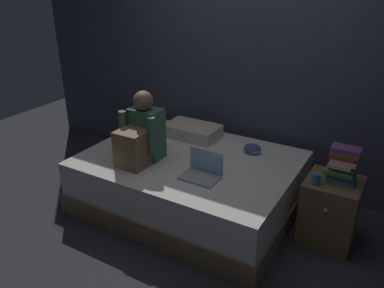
% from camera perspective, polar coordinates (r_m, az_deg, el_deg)
% --- Properties ---
extents(ground_plane, '(8.00, 8.00, 0.00)m').
position_cam_1_polar(ground_plane, '(3.67, -0.01, -11.98)').
color(ground_plane, '#2D2D33').
extents(wall_back, '(5.60, 0.10, 2.70)m').
position_cam_1_polar(wall_back, '(4.12, 8.69, 12.50)').
color(wall_back, '#383D4C').
rests_on(wall_back, ground_plane).
extents(bed, '(2.00, 1.50, 0.53)m').
position_cam_1_polar(bed, '(3.83, -0.31, -5.60)').
color(bed, '#7A6047').
rests_on(bed, ground_plane).
extents(nightstand, '(0.44, 0.46, 0.58)m').
position_cam_1_polar(nightstand, '(3.56, 19.50, -9.18)').
color(nightstand, brown).
rests_on(nightstand, ground_plane).
extents(person_sitting, '(0.39, 0.44, 0.65)m').
position_cam_1_polar(person_sitting, '(3.58, -7.48, 1.24)').
color(person_sitting, '#38664C').
rests_on(person_sitting, bed).
extents(laptop, '(0.32, 0.23, 0.22)m').
position_cam_1_polar(laptop, '(3.35, 1.54, -3.94)').
color(laptop, '#9EA0A5').
rests_on(laptop, bed).
extents(pillow, '(0.56, 0.36, 0.13)m').
position_cam_1_polar(pillow, '(4.14, 0.03, 1.95)').
color(pillow, beige).
rests_on(pillow, bed).
extents(book_stack, '(0.24, 0.18, 0.31)m').
position_cam_1_polar(book_stack, '(3.36, 21.17, -2.92)').
color(book_stack, teal).
rests_on(book_stack, nightstand).
extents(mug, '(0.08, 0.08, 0.09)m').
position_cam_1_polar(mug, '(3.31, 17.66, -4.82)').
color(mug, teal).
rests_on(mug, nightstand).
extents(clothes_pile, '(0.17, 0.14, 0.09)m').
position_cam_1_polar(clothes_pile, '(3.82, 8.86, -0.73)').
color(clothes_pile, '#3D4C8E').
rests_on(clothes_pile, bed).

